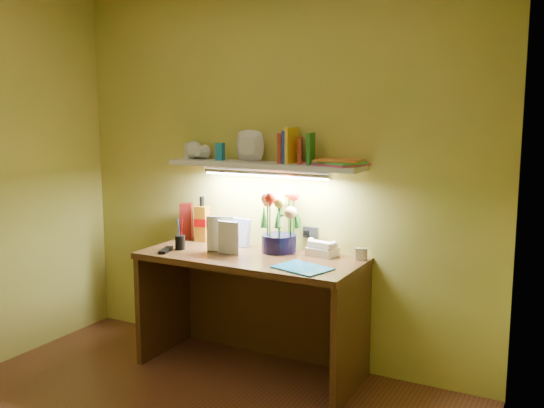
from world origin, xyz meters
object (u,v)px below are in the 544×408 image
at_px(desk, 250,313).
at_px(whisky_bottle, 202,219).
at_px(flower_bouquet, 279,222).
at_px(desk_clock, 361,254).
at_px(telephone, 322,247).

bearing_deg(desk, whisky_bottle, 157.56).
bearing_deg(flower_bouquet, desk, -124.47).
bearing_deg(desk_clock, desk, 177.56).
bearing_deg(whisky_bottle, desk_clock, 0.50).
bearing_deg(flower_bouquet, whisky_bottle, 176.43).
distance_m(desk_clock, whisky_bottle, 1.15).
height_order(telephone, whisky_bottle, whisky_bottle).
bearing_deg(desk, desk_clock, 18.38).
distance_m(desk, flower_bouquet, 0.60).
relative_size(flower_bouquet, telephone, 2.24).
bearing_deg(flower_bouquet, desk_clock, 5.15).
distance_m(desk, desk_clock, 0.80).
relative_size(telephone, whisky_bottle, 0.56).
relative_size(desk, whisky_bottle, 4.52).
distance_m(flower_bouquet, telephone, 0.32).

